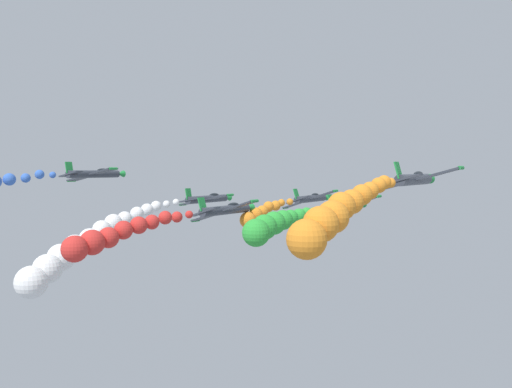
{
  "coord_description": "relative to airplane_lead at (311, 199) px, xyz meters",
  "views": [
    {
      "loc": [
        38.65,
        -59.33,
        98.41
      ],
      "look_at": [
        0.0,
        0.0,
        95.11
      ],
      "focal_mm": 37.49,
      "sensor_mm": 36.0,
      "label": 1
    }
  ],
  "objects": [
    {
      "name": "airplane_lead",
      "position": [
        0.0,
        0.0,
        0.0
      ],
      "size": [
        9.18,
        10.35,
        3.47
      ],
      "rotation": [
        0.0,
        -0.32,
        0.0
      ],
      "color": "#333842"
    },
    {
      "name": "smoke_trail_lead",
      "position": [
        0.52,
        -15.62,
        -1.17
      ],
      "size": [
        2.44,
        13.39,
        3.26
      ],
      "color": "orange"
    },
    {
      "name": "smoke_trail_trailing",
      "position": [
        22.48,
        -40.2,
        1.28
      ],
      "size": [
        2.91,
        16.52,
        5.47
      ],
      "color": "orange"
    },
    {
      "name": "smoke_trail_right_inner",
      "position": [
        12.38,
        -31.49,
        -0.59
      ],
      "size": [
        4.15,
        19.71,
        2.79
      ],
      "color": "green"
    },
    {
      "name": "airplane_left_inner",
      "position": [
        -11.46,
        -11.61,
        0.14
      ],
      "size": [
        9.46,
        10.35,
        2.91
      ],
      "rotation": [
        0.0,
        -0.19,
        0.0
      ],
      "color": "#333842"
    },
    {
      "name": "smoke_trail_left_outer",
      "position": [
        -0.43,
        -40.33,
        -1.71
      ],
      "size": [
        2.85,
        15.99,
        3.95
      ],
      "color": "red"
    },
    {
      "name": "airplane_left_outer",
      "position": [
        0.32,
        -22.97,
        -0.29
      ],
      "size": [
        9.24,
        10.35,
        3.38
      ],
      "rotation": [
        0.0,
        -0.3,
        0.0
      ],
      "color": "#333842"
    },
    {
      "name": "airplane_trailing",
      "position": [
        22.9,
        -22.35,
        3.62
      ],
      "size": [
        9.3,
        10.35,
        3.29
      ],
      "rotation": [
        0.0,
        -0.28,
        0.0
      ],
      "color": "#333842"
    },
    {
      "name": "smoke_trail_left_inner",
      "position": [
        -10.66,
        -36.67,
        -4.52
      ],
      "size": [
        3.68,
        25.68,
        9.11
      ],
      "color": "white"
    },
    {
      "name": "airplane_right_inner",
      "position": [
        10.8,
        -10.79,
        -0.15
      ],
      "size": [
        9.14,
        10.35,
        3.53
      ],
      "rotation": [
        0.0,
        -0.34,
        0.0
      ],
      "color": "#333842"
    },
    {
      "name": "airplane_right_outer",
      "position": [
        -23.54,
        -22.77,
        3.94
      ],
      "size": [
        9.45,
        10.35,
        2.95
      ],
      "rotation": [
        0.0,
        -0.19,
        0.0
      ],
      "color": "#333842"
    }
  ]
}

